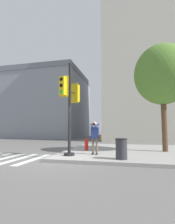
{
  "coord_description": "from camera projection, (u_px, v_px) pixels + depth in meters",
  "views": [
    {
      "loc": [
        3.19,
        -7.45,
        1.44
      ],
      "look_at": [
        1.13,
        1.18,
        2.29
      ],
      "focal_mm": 28.0,
      "sensor_mm": 36.0,
      "label": 1
    }
  ],
  "objects": [
    {
      "name": "traffic_signal_pole",
      "position": [
        70.0,
        102.0,
        8.65
      ],
      "size": [
        0.71,
        1.32,
        4.64
      ],
      "color": "black",
      "rests_on": "sidewalk_corner"
    },
    {
      "name": "ground_plane",
      "position": [
        57.0,
        161.0,
        7.81
      ],
      "size": [
        160.0,
        160.0,
        0.0
      ],
      "primitive_type": "plane",
      "color": "slate"
    },
    {
      "name": "building_left",
      "position": [
        41.0,
        106.0,
        31.07
      ],
      "size": [
        15.36,
        12.35,
        10.91
      ],
      "color": "gray",
      "rests_on": "ground_plane"
    },
    {
      "name": "trash_bin",
      "position": [
        121.0,
        149.0,
        7.42
      ],
      "size": [
        0.51,
        0.51,
        0.87
      ],
      "color": "#2D2D33",
      "rests_on": "sidewalk_corner"
    },
    {
      "name": "street_tree",
      "position": [
        162.0,
        75.0,
        10.33
      ],
      "size": [
        3.26,
        3.26,
        6.28
      ],
      "color": "brown",
      "rests_on": "sidewalk_corner"
    },
    {
      "name": "building_right",
      "position": [
        170.0,
        67.0,
        23.9
      ],
      "size": [
        17.5,
        12.28,
        19.72
      ],
      "color": "beige",
      "rests_on": "ground_plane"
    },
    {
      "name": "sidewalk_corner",
      "position": [
        135.0,
        152.0,
        10.4
      ],
      "size": [
        8.0,
        8.0,
        0.15
      ],
      "color": "#9E9B96",
      "rests_on": "ground_plane"
    },
    {
      "name": "fire_hydrant",
      "position": [
        86.0,
        144.0,
        10.43
      ],
      "size": [
        0.22,
        0.28,
        0.7
      ],
      "color": "red",
      "rests_on": "sidewalk_corner"
    },
    {
      "name": "person_photographer",
      "position": [
        95.0,
        135.0,
        8.87
      ],
      "size": [
        0.58,
        0.54,
        1.65
      ],
      "color": "black",
      "rests_on": "sidewalk_corner"
    }
  ]
}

